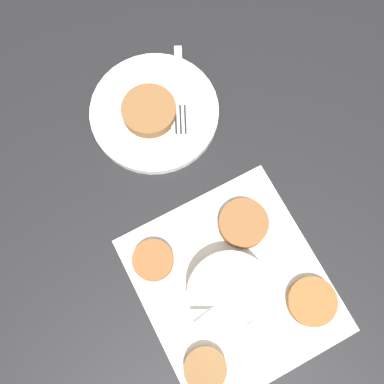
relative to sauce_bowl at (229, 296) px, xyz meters
The scene contains 10 objects.
ground_plane 0.03m from the sauce_bowl, 129.17° to the right, with size 4.00×4.00×0.00m, color black.
napkin 0.03m from the sauce_bowl, 122.67° to the left, with size 0.29×0.27×0.00m.
sauce_bowl is the anchor object (origin of this frame).
fritter_0 0.12m from the sauce_bowl, 146.43° to the right, with size 0.06×0.06×0.02m.
fritter_1 0.12m from the sauce_bowl, 56.18° to the left, with size 0.07×0.07×0.02m.
fritter_2 0.11m from the sauce_bowl, 136.48° to the left, with size 0.07×0.07×0.02m.
fritter_3 0.10m from the sauce_bowl, 50.44° to the right, with size 0.06×0.06×0.02m.
serving_plate 0.30m from the sauce_bowl, behind, with size 0.20×0.20×0.02m.
fritter_on_plate 0.30m from the sauce_bowl, behind, with size 0.08×0.08×0.02m.
fork 0.30m from the sauce_bowl, 162.51° to the left, with size 0.15×0.09×0.00m.
Camera 1 is at (0.01, -0.04, 0.65)m, focal length 42.00 mm.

